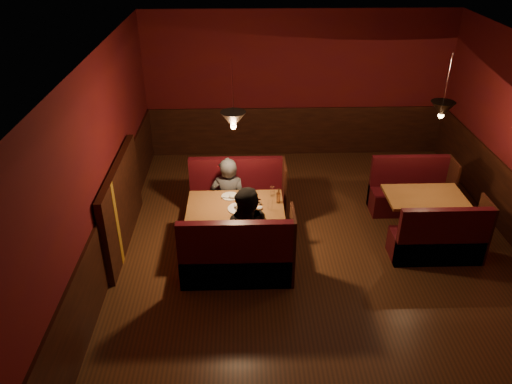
{
  "coord_description": "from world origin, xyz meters",
  "views": [
    {
      "loc": [
        -1.12,
        -6.02,
        4.46
      ],
      "look_at": [
        -0.93,
        0.17,
        0.95
      ],
      "focal_mm": 35.0,
      "sensor_mm": 36.0,
      "label": 1
    }
  ],
  "objects_px": {
    "main_bench_near": "(238,261)",
    "second_bench_far": "(410,194)",
    "main_table": "(237,214)",
    "diner_b": "(250,221)",
    "second_table": "(424,205)",
    "main_bench_far": "(238,201)",
    "second_bench_near": "(439,242)",
    "diner_a": "(228,184)"
  },
  "relations": [
    {
      "from": "main_bench_near",
      "to": "second_bench_far",
      "type": "bearing_deg",
      "value": 32.0
    },
    {
      "from": "second_table",
      "to": "main_table",
      "type": "bearing_deg",
      "value": -173.93
    },
    {
      "from": "diner_a",
      "to": "main_bench_near",
      "type": "bearing_deg",
      "value": 99.22
    },
    {
      "from": "second_table",
      "to": "second_bench_near",
      "type": "xyz_separation_m",
      "value": [
        0.03,
        -0.71,
        -0.2
      ]
    },
    {
      "from": "main_bench_near",
      "to": "main_bench_far",
      "type": "bearing_deg",
      "value": 90.0
    },
    {
      "from": "second_table",
      "to": "second_bench_near",
      "type": "bearing_deg",
      "value": -87.8
    },
    {
      "from": "main_bench_near",
      "to": "second_bench_near",
      "type": "bearing_deg",
      "value": 7.67
    },
    {
      "from": "main_table",
      "to": "main_bench_far",
      "type": "distance_m",
      "value": 0.83
    },
    {
      "from": "second_table",
      "to": "second_bench_far",
      "type": "distance_m",
      "value": 0.74
    },
    {
      "from": "second_bench_far",
      "to": "second_bench_near",
      "type": "bearing_deg",
      "value": -90.0
    },
    {
      "from": "second_bench_near",
      "to": "main_bench_far",
      "type": "bearing_deg",
      "value": 157.6
    },
    {
      "from": "main_table",
      "to": "second_bench_far",
      "type": "distance_m",
      "value": 3.09
    },
    {
      "from": "main_bench_far",
      "to": "second_bench_far",
      "type": "bearing_deg",
      "value": 4.45
    },
    {
      "from": "diner_a",
      "to": "diner_b",
      "type": "distance_m",
      "value": 1.15
    },
    {
      "from": "second_bench_near",
      "to": "second_table",
      "type": "bearing_deg",
      "value": 92.2
    },
    {
      "from": "second_bench_near",
      "to": "diner_b",
      "type": "height_order",
      "value": "diner_b"
    },
    {
      "from": "second_table",
      "to": "second_bench_near",
      "type": "height_order",
      "value": "second_bench_near"
    },
    {
      "from": "main_table",
      "to": "main_bench_near",
      "type": "bearing_deg",
      "value": -88.94
    },
    {
      "from": "main_bench_near",
      "to": "diner_a",
      "type": "bearing_deg",
      "value": 96.16
    },
    {
      "from": "second_table",
      "to": "main_bench_far",
      "type": "bearing_deg",
      "value": 170.42
    },
    {
      "from": "diner_b",
      "to": "main_bench_far",
      "type": "bearing_deg",
      "value": 109.66
    },
    {
      "from": "main_table",
      "to": "diner_b",
      "type": "height_order",
      "value": "diner_b"
    },
    {
      "from": "main_bench_near",
      "to": "diner_a",
      "type": "xyz_separation_m",
      "value": [
        -0.15,
        1.35,
        0.45
      ]
    },
    {
      "from": "main_table",
      "to": "second_table",
      "type": "xyz_separation_m",
      "value": [
        2.88,
        0.31,
        -0.08
      ]
    },
    {
      "from": "main_bench_far",
      "to": "main_bench_near",
      "type": "relative_size",
      "value": 1.0
    },
    {
      "from": "second_table",
      "to": "diner_b",
      "type": "relative_size",
      "value": 0.73
    },
    {
      "from": "main_table",
      "to": "main_bench_far",
      "type": "bearing_deg",
      "value": 88.94
    },
    {
      "from": "main_bench_far",
      "to": "main_bench_near",
      "type": "distance_m",
      "value": 1.58
    },
    {
      "from": "main_bench_near",
      "to": "second_table",
      "type": "bearing_deg",
      "value": 20.97
    },
    {
      "from": "main_bench_far",
      "to": "diner_a",
      "type": "height_order",
      "value": "diner_a"
    },
    {
      "from": "main_bench_far",
      "to": "second_bench_near",
      "type": "distance_m",
      "value": 3.13
    },
    {
      "from": "main_table",
      "to": "main_bench_far",
      "type": "xyz_separation_m",
      "value": [
        0.01,
        0.79,
        -0.24
      ]
    },
    {
      "from": "main_bench_near",
      "to": "second_bench_near",
      "type": "relative_size",
      "value": 1.17
    },
    {
      "from": "main_bench_near",
      "to": "second_bench_near",
      "type": "distance_m",
      "value": 2.92
    },
    {
      "from": "main_bench_near",
      "to": "second_bench_far",
      "type": "xyz_separation_m",
      "value": [
        2.89,
        1.81,
        -0.03
      ]
    },
    {
      "from": "main_bench_near",
      "to": "second_table",
      "type": "height_order",
      "value": "main_bench_near"
    },
    {
      "from": "main_bench_near",
      "to": "second_bench_far",
      "type": "height_order",
      "value": "main_bench_near"
    },
    {
      "from": "second_table",
      "to": "diner_b",
      "type": "xyz_separation_m",
      "value": [
        -2.7,
        -0.85,
        0.32
      ]
    },
    {
      "from": "main_bench_near",
      "to": "diner_b",
      "type": "xyz_separation_m",
      "value": [
        0.17,
        0.24,
        0.48
      ]
    },
    {
      "from": "main_bench_near",
      "to": "diner_b",
      "type": "relative_size",
      "value": 0.94
    },
    {
      "from": "main_bench_near",
      "to": "second_table",
      "type": "xyz_separation_m",
      "value": [
        2.87,
        1.1,
        0.16
      ]
    },
    {
      "from": "main_bench_far",
      "to": "second_bench_far",
      "type": "height_order",
      "value": "main_bench_far"
    }
  ]
}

